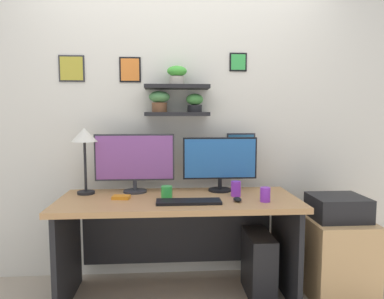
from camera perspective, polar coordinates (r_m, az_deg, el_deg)
name	(u,v)px	position (r m, az deg, el deg)	size (l,w,h in m)	color
ground_plane	(179,297)	(2.82, -2.13, -22.86)	(8.00, 8.00, 0.00)	tan
back_wall_assembly	(177,114)	(2.91, -2.52, 5.84)	(4.40, 0.24, 2.70)	silver
desk	(179,223)	(2.66, -2.21, -11.93)	(1.72, 0.68, 0.75)	tan
monitor_left	(135,160)	(2.73, -9.31, -1.75)	(0.61, 0.18, 0.45)	#2D2D33
monitor_right	(220,161)	(2.75, 4.57, -1.94)	(0.58, 0.18, 0.42)	black
keyboard	(189,202)	(2.40, -0.54, -8.49)	(0.44, 0.14, 0.02)	black
computer_mouse	(237,199)	(2.46, 7.40, -8.05)	(0.06, 0.09, 0.03)	black
desk_lamp	(84,141)	(2.73, -17.10, 1.40)	(0.19, 0.19, 0.50)	black
coffee_mug	(167,192)	(2.53, -4.14, -6.95)	(0.08, 0.08, 0.09)	green
pen_cup	(265,195)	(2.48, 11.82, -7.18)	(0.07, 0.07, 0.10)	purple
scissors_tray	(121,197)	(2.56, -11.46, -7.64)	(0.12, 0.08, 0.02)	orange
water_cup	(236,189)	(2.61, 7.15, -6.35)	(0.07, 0.07, 0.11)	purple
drawer_cabinet	(336,257)	(2.93, 22.33, -15.85)	(0.44, 0.50, 0.58)	tan
printer	(338,207)	(2.82, 22.62, -8.68)	(0.38, 0.34, 0.17)	black
computer_tower_right	(259,264)	(2.79, 10.78, -17.90)	(0.18, 0.40, 0.47)	black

